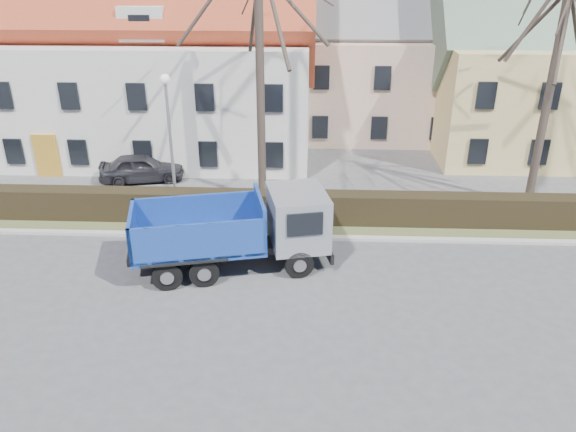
{
  "coord_description": "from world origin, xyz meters",
  "views": [
    {
      "loc": [
        0.2,
        -15.14,
        10.17
      ],
      "look_at": [
        -0.6,
        3.25,
        1.6
      ],
      "focal_mm": 35.0,
      "sensor_mm": 36.0,
      "label": 1
    }
  ],
  "objects_px": {
    "cart_frame": "(201,229)",
    "parked_car_a": "(142,168)",
    "dump_truck": "(225,232)",
    "streetlight": "(171,145)"
  },
  "relations": [
    {
      "from": "cart_frame",
      "to": "parked_car_a",
      "type": "height_order",
      "value": "parked_car_a"
    },
    {
      "from": "cart_frame",
      "to": "parked_car_a",
      "type": "xyz_separation_m",
      "value": [
        -4.0,
        5.89,
        0.37
      ]
    },
    {
      "from": "streetlight",
      "to": "parked_car_a",
      "type": "bearing_deg",
      "value": 125.18
    },
    {
      "from": "streetlight",
      "to": "cart_frame",
      "type": "relative_size",
      "value": 8.6
    },
    {
      "from": "cart_frame",
      "to": "parked_car_a",
      "type": "bearing_deg",
      "value": 124.15
    },
    {
      "from": "cart_frame",
      "to": "streetlight",
      "type": "bearing_deg",
      "value": 122.58
    },
    {
      "from": "cart_frame",
      "to": "dump_truck",
      "type": "bearing_deg",
      "value": -60.67
    },
    {
      "from": "dump_truck",
      "to": "streetlight",
      "type": "bearing_deg",
      "value": 108.19
    },
    {
      "from": "dump_truck",
      "to": "streetlight",
      "type": "relative_size",
      "value": 1.18
    },
    {
      "from": "streetlight",
      "to": "parked_car_a",
      "type": "height_order",
      "value": "streetlight"
    }
  ]
}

